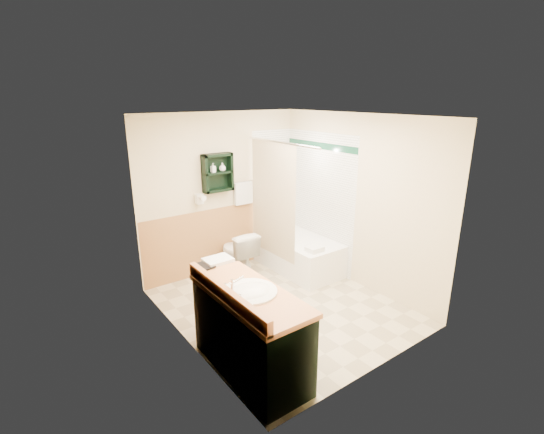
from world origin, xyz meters
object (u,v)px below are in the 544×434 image
at_px(soap_bottle_a, 213,170).
at_px(vanity_book, 197,259).
at_px(hair_dryer, 199,199).
at_px(bathtub, 296,252).
at_px(wall_shelf, 218,173).
at_px(soap_bottle_b, 222,168).
at_px(vanity, 250,332).
at_px(toilet, 238,253).

bearing_deg(soap_bottle_a, vanity_book, -124.57).
distance_m(hair_dryer, vanity_book, 1.66).
xyz_separation_m(bathtub, soap_bottle_a, (-1.10, 0.57, 1.34)).
xyz_separation_m(wall_shelf, vanity_book, (-1.06, -1.44, -0.58)).
height_order(bathtub, vanity_book, vanity_book).
relative_size(wall_shelf, bathtub, 0.37).
height_order(hair_dryer, soap_bottle_b, soap_bottle_b).
bearing_deg(vanity, vanity_book, 102.38).
height_order(toilet, soap_bottle_a, soap_bottle_a).
bearing_deg(toilet, soap_bottle_a, -47.60).
distance_m(bathtub, vanity_book, 2.37).
bearing_deg(soap_bottle_a, soap_bottle_b, 0.00).
distance_m(toilet, soap_bottle_a, 1.29).
xyz_separation_m(wall_shelf, toilet, (0.14, -0.26, -1.20)).
distance_m(wall_shelf, soap_bottle_b, 0.10).
bearing_deg(soap_bottle_a, bathtub, -27.34).
xyz_separation_m(vanity, soap_bottle_b, (0.97, 2.18, 1.18)).
relative_size(wall_shelf, toilet, 0.77).
relative_size(wall_shelf, vanity_book, 2.49).
bearing_deg(soap_bottle_a, toilet, -49.98).
height_order(bathtub, toilet, toilet).
height_order(wall_shelf, hair_dryer, wall_shelf).
xyz_separation_m(soap_bottle_a, soap_bottle_b, (0.15, 0.00, 0.02)).
height_order(wall_shelf, soap_bottle_b, wall_shelf).
bearing_deg(hair_dryer, bathtub, -24.31).
xyz_separation_m(vanity, toilet, (1.04, 1.92, -0.08)).
distance_m(bathtub, soap_bottle_b, 1.75).
distance_m(wall_shelf, hair_dryer, 0.46).
relative_size(toilet, vanity_book, 3.22).
bearing_deg(soap_bottle_a, hair_dryer, 172.42).
height_order(vanity, toilet, vanity).
distance_m(wall_shelf, vanity, 2.61).
bearing_deg(hair_dryer, wall_shelf, -4.76).
xyz_separation_m(hair_dryer, bathtub, (1.33, -0.60, -0.95)).
bearing_deg(soap_bottle_b, bathtub, -30.96).
relative_size(wall_shelf, vanity, 0.40).
xyz_separation_m(toilet, soap_bottle_b, (-0.06, 0.26, 1.26)).
bearing_deg(vanity, wall_shelf, 67.74).
bearing_deg(bathtub, wall_shelf, 150.77).
distance_m(wall_shelf, vanity_book, 1.87).
relative_size(bathtub, soap_bottle_b, 12.44).
xyz_separation_m(vanity_book, soap_bottle_a, (0.99, 1.43, 0.62)).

